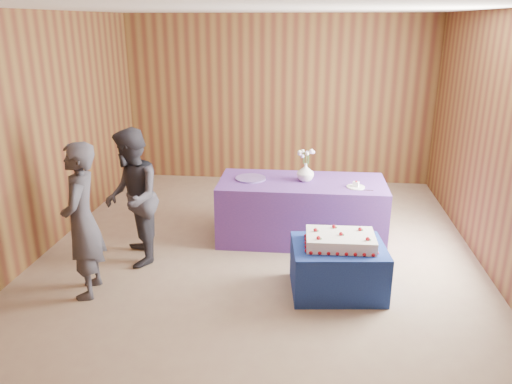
# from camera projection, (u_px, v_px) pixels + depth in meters

# --- Properties ---
(ground) EXTENTS (6.00, 6.00, 0.00)m
(ground) POSITION_uv_depth(u_px,v_px,m) (258.00, 256.00, 5.76)
(ground) COLOR gray
(ground) RESTS_ON ground
(room_shell) EXTENTS (5.04, 6.04, 2.72)m
(room_shell) POSITION_uv_depth(u_px,v_px,m) (258.00, 100.00, 5.18)
(room_shell) COLOR brown
(room_shell) RESTS_ON ground
(cake_table) EXTENTS (0.97, 0.80, 0.50)m
(cake_table) POSITION_uv_depth(u_px,v_px,m) (338.00, 268.00, 4.95)
(cake_table) COLOR navy
(cake_table) RESTS_ON ground
(serving_table) EXTENTS (2.01, 0.92, 0.75)m
(serving_table) POSITION_uv_depth(u_px,v_px,m) (301.00, 210.00, 6.13)
(serving_table) COLOR #5B2E80
(serving_table) RESTS_ON ground
(sheet_cake) EXTENTS (0.71, 0.50, 0.16)m
(sheet_cake) POSITION_uv_depth(u_px,v_px,m) (340.00, 240.00, 4.85)
(sheet_cake) COLOR white
(sheet_cake) RESTS_ON cake_table
(vase) EXTENTS (0.21, 0.21, 0.22)m
(vase) POSITION_uv_depth(u_px,v_px,m) (305.00, 172.00, 5.99)
(vase) COLOR silver
(vase) RESTS_ON serving_table
(flower_spray) EXTENTS (0.21, 0.21, 0.16)m
(flower_spray) POSITION_uv_depth(u_px,v_px,m) (306.00, 153.00, 5.91)
(flower_spray) COLOR #245B29
(flower_spray) RESTS_ON vase
(platter) EXTENTS (0.47, 0.47, 0.02)m
(platter) POSITION_uv_depth(u_px,v_px,m) (251.00, 178.00, 6.08)
(platter) COLOR #6A4F9E
(platter) RESTS_ON serving_table
(plate) EXTENTS (0.22, 0.22, 0.01)m
(plate) POSITION_uv_depth(u_px,v_px,m) (356.00, 187.00, 5.78)
(plate) COLOR white
(plate) RESTS_ON serving_table
(cake_slice) EXTENTS (0.08, 0.07, 0.08)m
(cake_slice) POSITION_uv_depth(u_px,v_px,m) (356.00, 184.00, 5.77)
(cake_slice) COLOR white
(cake_slice) RESTS_ON plate
(knife) EXTENTS (0.26, 0.03, 0.00)m
(knife) POSITION_uv_depth(u_px,v_px,m) (362.00, 190.00, 5.68)
(knife) COLOR silver
(knife) RESTS_ON serving_table
(guest_left) EXTENTS (0.47, 0.62, 1.54)m
(guest_left) POSITION_uv_depth(u_px,v_px,m) (82.00, 221.00, 4.75)
(guest_left) COLOR #37353F
(guest_left) RESTS_ON ground
(guest_right) EXTENTS (0.80, 0.90, 1.52)m
(guest_right) POSITION_uv_depth(u_px,v_px,m) (132.00, 198.00, 5.41)
(guest_right) COLOR #312F39
(guest_right) RESTS_ON ground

